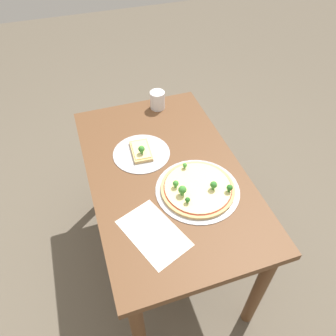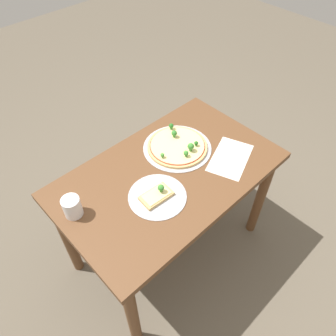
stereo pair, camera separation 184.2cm
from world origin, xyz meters
The scene contains 6 objects.
ground_plane centered at (0.00, 0.00, 0.00)m, with size 8.00×8.00×0.00m, color brown.
dining_table centered at (0.00, 0.00, 0.63)m, with size 1.16×0.71×0.74m.
pizza_tray_whole centered at (0.16, 0.10, 0.76)m, with size 0.37×0.37×0.07m.
pizza_tray_slice centered at (-0.15, -0.08, 0.75)m, with size 0.28×0.28×0.07m.
drinking_cup centered at (-0.49, 0.11, 0.79)m, with size 0.08×0.08×0.10m, color white.
paper_menu centered at (0.31, -0.15, 0.74)m, with size 0.29×0.18×0.00m, color silver.
Camera 2 is at (-0.77, -0.81, 1.98)m, focal length 35.00 mm.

